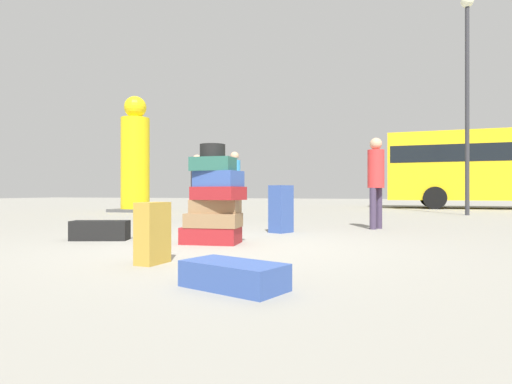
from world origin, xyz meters
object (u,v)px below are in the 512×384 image
at_px(suitcase_navy_foreground_far, 234,275).
at_px(suitcase_tan_upright_blue, 153,233).
at_px(yellow_dummy_statue, 135,160).
at_px(suitcase_navy_right_side, 281,209).
at_px(person_passerby_in_red, 197,181).
at_px(person_tourist_with_camera, 376,175).
at_px(person_bearded_onlooker, 235,178).
at_px(suitcase_tower, 214,202).
at_px(suitcase_black_behind_tower, 100,230).
at_px(lamp_post, 467,73).

bearing_deg(suitcase_navy_foreground_far, suitcase_tan_upright_blue, 165.74).
bearing_deg(yellow_dummy_statue, suitcase_navy_right_side, -40.89).
bearing_deg(person_passerby_in_red, person_tourist_with_camera, 38.41).
bearing_deg(person_bearded_onlooker, suitcase_navy_right_side, 36.67).
xyz_separation_m(suitcase_tower, suitcase_tan_upright_blue, (0.06, -1.59, -0.25)).
relative_size(suitcase_tan_upright_blue, yellow_dummy_statue, 0.14).
bearing_deg(suitcase_tan_upright_blue, suitcase_navy_foreground_far, -27.81).
distance_m(suitcase_navy_right_side, yellow_dummy_statue, 8.97).
relative_size(suitcase_navy_foreground_far, suitcase_tan_upright_blue, 1.26).
xyz_separation_m(suitcase_navy_foreground_far, suitcase_navy_right_side, (-0.69, 4.05, 0.30)).
bearing_deg(suitcase_black_behind_tower, suitcase_navy_foreground_far, -56.59).
xyz_separation_m(suitcase_tan_upright_blue, yellow_dummy_statue, (-6.30, 9.13, 1.49)).
bearing_deg(suitcase_tan_upright_blue, suitcase_navy_right_side, 88.99).
height_order(suitcase_tan_upright_blue, person_bearded_onlooker, person_bearded_onlooker).
relative_size(suitcase_black_behind_tower, person_bearded_onlooker, 0.45).
xyz_separation_m(suitcase_tower, person_bearded_onlooker, (-1.63, 5.07, 0.49)).
bearing_deg(suitcase_tan_upright_blue, suitcase_tower, 97.84).
bearing_deg(person_bearded_onlooker, person_tourist_with_camera, 63.79).
distance_m(suitcase_navy_right_side, person_tourist_with_camera, 2.00).
distance_m(suitcase_tower, yellow_dummy_statue, 9.87).
bearing_deg(suitcase_tower, suitcase_tan_upright_blue, -87.98).
height_order(suitcase_tower, person_tourist_with_camera, person_tourist_with_camera).
bearing_deg(lamp_post, yellow_dummy_statue, -174.58).
xyz_separation_m(suitcase_navy_foreground_far, yellow_dummy_statue, (-7.39, 9.85, 1.69)).
bearing_deg(suitcase_tower, suitcase_navy_foreground_far, -63.67).
xyz_separation_m(suitcase_navy_right_side, lamp_post, (3.91, 6.81, 3.79)).
bearing_deg(suitcase_black_behind_tower, person_bearded_onlooker, 70.45).
height_order(suitcase_navy_right_side, suitcase_black_behind_tower, suitcase_navy_right_side).
height_order(suitcase_navy_foreground_far, person_tourist_with_camera, person_tourist_with_camera).
distance_m(suitcase_tan_upright_blue, suitcase_black_behind_tower, 2.30).
height_order(person_bearded_onlooker, lamp_post, lamp_post).
height_order(suitcase_navy_foreground_far, suitcase_navy_right_side, suitcase_navy_right_side).
xyz_separation_m(yellow_dummy_statue, lamp_post, (10.61, 1.01, 2.40)).
xyz_separation_m(suitcase_tan_upright_blue, person_tourist_with_camera, (1.89, 4.52, 0.70)).
bearing_deg(person_passerby_in_red, yellow_dummy_statue, -166.83).
relative_size(suitcase_navy_right_side, suitcase_tan_upright_blue, 1.36).
height_order(suitcase_tower, suitcase_navy_foreground_far, suitcase_tower).
bearing_deg(person_tourist_with_camera, suitcase_tan_upright_blue, 3.80).
bearing_deg(suitcase_navy_foreground_far, suitcase_black_behind_tower, 161.57).
bearing_deg(person_bearded_onlooker, suitcase_navy_foreground_far, 25.25).
height_order(suitcase_navy_right_side, person_bearded_onlooker, person_bearded_onlooker).
bearing_deg(person_passerby_in_red, lamp_post, 88.02).
bearing_deg(lamp_post, person_bearded_onlooker, -149.83).
bearing_deg(suitcase_navy_foreground_far, suitcase_tower, 135.70).
bearing_deg(suitcase_black_behind_tower, yellow_dummy_statue, 101.97).
xyz_separation_m(person_tourist_with_camera, person_passerby_in_red, (-4.16, 1.15, -0.05)).
relative_size(person_tourist_with_camera, lamp_post, 0.26).
xyz_separation_m(person_tourist_with_camera, yellow_dummy_statue, (-8.19, 4.61, 0.80)).
relative_size(suitcase_navy_right_side, person_bearded_onlooker, 0.46).
distance_m(suitcase_navy_foreground_far, yellow_dummy_statue, 12.43).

